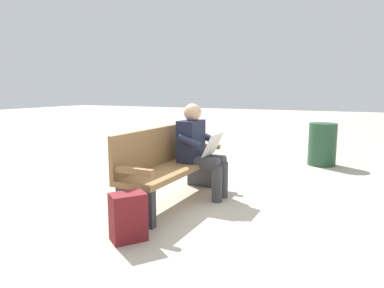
% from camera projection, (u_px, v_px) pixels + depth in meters
% --- Properties ---
extents(ground_plane, '(40.00, 40.00, 0.00)m').
position_uv_depth(ground_plane, '(175.00, 202.00, 4.25)').
color(ground_plane, '#B7AD99').
extents(bench_near, '(1.80, 0.50, 0.90)m').
position_uv_depth(bench_near, '(169.00, 165.00, 4.21)').
color(bench_near, olive).
rests_on(bench_near, ground).
extents(person_seated, '(0.57, 0.58, 1.18)m').
position_uv_depth(person_seated, '(199.00, 148.00, 4.39)').
color(person_seated, '#1E2338').
rests_on(person_seated, ground).
extents(backpack, '(0.37, 0.36, 0.44)m').
position_uv_depth(backpack, '(128.00, 217.00, 3.16)').
color(backpack, maroon).
rests_on(backpack, ground).
extents(trash_bin, '(0.48, 0.48, 0.76)m').
position_uv_depth(trash_bin, '(322.00, 144.00, 6.29)').
color(trash_bin, '#23472D').
rests_on(trash_bin, ground).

